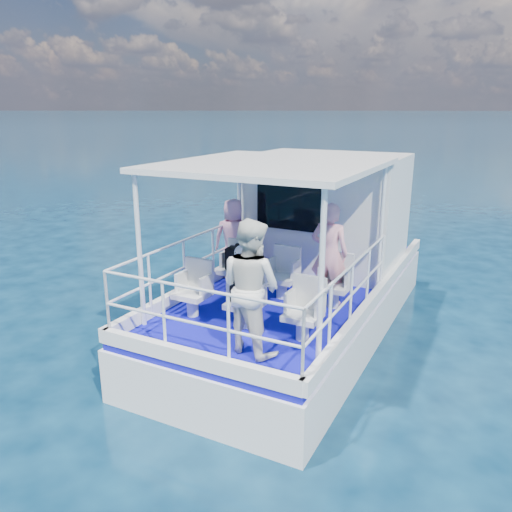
{
  "coord_description": "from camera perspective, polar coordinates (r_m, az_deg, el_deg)",
  "views": [
    {
      "loc": [
        3.18,
        -6.94,
        3.94
      ],
      "look_at": [
        -0.17,
        -0.4,
        1.76
      ],
      "focal_mm": 35.0,
      "sensor_mm": 36.0,
      "label": 1
    }
  ],
  "objects": [
    {
      "name": "deck",
      "position": [
        9.1,
        5.01,
        -3.42
      ],
      "size": [
        2.9,
        6.9,
        0.1
      ],
      "primitive_type": "cube",
      "color": "#0D0A97",
      "rests_on": "hull"
    },
    {
      "name": "seat_stbd_aft",
      "position": [
        6.89,
        5.35,
        -8.01
      ],
      "size": [
        0.48,
        0.46,
        0.38
      ],
      "primitive_type": "cube",
      "color": "silver",
      "rests_on": "deck"
    },
    {
      "name": "cabin",
      "position": [
        9.97,
        8.02,
        5.12
      ],
      "size": [
        2.85,
        2.0,
        2.2
      ],
      "primitive_type": "cube",
      "color": "white",
      "rests_on": "deck"
    },
    {
      "name": "compact_camera",
      "position": [
        8.47,
        -2.65,
        1.04
      ],
      "size": [
        0.09,
        0.05,
        0.05
      ],
      "primitive_type": "cube",
      "color": "black",
      "rests_on": "backpack_port"
    },
    {
      "name": "seat_port_aft",
      "position": [
        7.67,
        -7.27,
        -5.43
      ],
      "size": [
        0.48,
        0.46,
        0.38
      ],
      "primitive_type": "cube",
      "color": "silver",
      "rests_on": "deck"
    },
    {
      "name": "seat_port_fwd",
      "position": [
        8.71,
        -2.46,
        -2.62
      ],
      "size": [
        0.48,
        0.46,
        0.38
      ],
      "primitive_type": "cube",
      "color": "silver",
      "rests_on": "deck"
    },
    {
      "name": "canopy",
      "position": [
        7.5,
        1.9,
        10.37
      ],
      "size": [
        3.0,
        3.2,
        0.08
      ],
      "primitive_type": "cube",
      "color": "white",
      "rests_on": "cabin"
    },
    {
      "name": "hull",
      "position": [
        9.42,
        4.88,
        -8.29
      ],
      "size": [
        3.0,
        7.0,
        1.6
      ],
      "primitive_type": "cube",
      "color": "white",
      "rests_on": "ground"
    },
    {
      "name": "railings",
      "position": [
        7.56,
        0.56,
        -3.13
      ],
      "size": [
        2.84,
        3.59,
        1.0
      ],
      "primitive_type": null,
      "color": "white",
      "rests_on": "deck"
    },
    {
      "name": "backpack_center",
      "position": [
        7.09,
        -1.53,
        -3.47
      ],
      "size": [
        0.32,
        0.18,
        0.48
      ],
      "primitive_type": "cube",
      "color": "black",
      "rests_on": "seat_center_aft"
    },
    {
      "name": "canopy_posts",
      "position": [
        7.66,
        1.66,
        1.83
      ],
      "size": [
        2.77,
        2.97,
        2.2
      ],
      "color": "white",
      "rests_on": "deck"
    },
    {
      "name": "ground",
      "position": [
        8.59,
        2.28,
        -10.8
      ],
      "size": [
        2000.0,
        2000.0,
        0.0
      ],
      "primitive_type": "plane",
      "color": "#071F35",
      "rests_on": "ground"
    },
    {
      "name": "passenger_port_fwd",
      "position": [
        9.2,
        -2.59,
        2.02
      ],
      "size": [
        0.66,
        0.57,
        1.48
      ],
      "primitive_type": "imported",
      "rotation": [
        0.0,
        0.0,
        3.51
      ],
      "color": "pink",
      "rests_on": "deck"
    },
    {
      "name": "seat_stbd_fwd",
      "position": [
        8.02,
        8.84,
        -4.51
      ],
      "size": [
        0.48,
        0.46,
        0.38
      ],
      "primitive_type": "cube",
      "color": "silver",
      "rests_on": "deck"
    },
    {
      "name": "passenger_stbd_fwd",
      "position": [
        7.99,
        8.38,
        0.23
      ],
      "size": [
        0.63,
        0.44,
        1.65
      ],
      "primitive_type": "imported",
      "rotation": [
        0.0,
        0.0,
        3.21
      ],
      "color": "pink",
      "rests_on": "deck"
    },
    {
      "name": "passenger_stbd_aft",
      "position": [
        6.31,
        -0.62,
        -3.52
      ],
      "size": [
        1.0,
        0.86,
        1.76
      ],
      "primitive_type": "imported",
      "rotation": [
        0.0,
        0.0,
        2.88
      ],
      "color": "white",
      "rests_on": "deck"
    },
    {
      "name": "backpack_port",
      "position": [
        8.53,
        -2.48,
        -0.35
      ],
      "size": [
        0.29,
        0.16,
        0.38
      ],
      "primitive_type": "cube",
      "color": "black",
      "rests_on": "seat_port_fwd"
    },
    {
      "name": "seat_center_fwd",
      "position": [
        8.32,
        2.95,
        -3.54
      ],
      "size": [
        0.48,
        0.46,
        0.38
      ],
      "primitive_type": "cube",
      "color": "silver",
      "rests_on": "deck"
    },
    {
      "name": "seat_center_aft",
      "position": [
        7.24,
        -1.32,
        -6.69
      ],
      "size": [
        0.48,
        0.46,
        0.38
      ],
      "primitive_type": "cube",
      "color": "silver",
      "rests_on": "deck"
    },
    {
      "name": "panda",
      "position": [
        6.94,
        -1.59,
        -0.16
      ],
      "size": [
        0.25,
        0.21,
        0.39
      ],
      "primitive_type": null,
      "color": "white",
      "rests_on": "backpack_center"
    }
  ]
}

